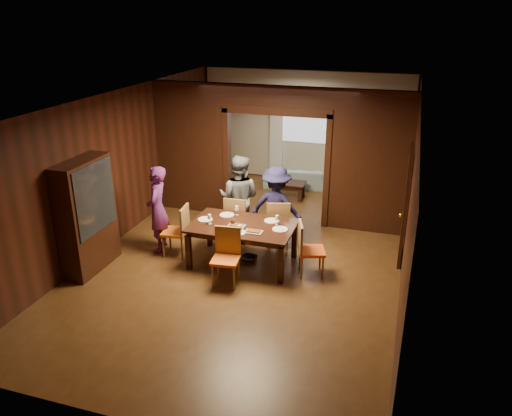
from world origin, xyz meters
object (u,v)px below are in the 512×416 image
(chair_left, at_px, (175,230))
(chair_near, at_px, (226,258))
(chair_right, at_px, (312,249))
(dining_table, at_px, (243,244))
(person_navy, at_px, (277,207))
(person_purple, at_px, (158,209))
(hutch, at_px, (87,216))
(person_grey, at_px, (239,198))
(coffee_table, at_px, (289,190))
(chair_far_l, at_px, (238,219))
(sofa, at_px, (297,177))
(chair_far_r, at_px, (278,223))

(chair_left, distance_m, chair_near, 1.50)
(chair_right, bearing_deg, dining_table, 70.22)
(person_navy, height_order, chair_right, person_navy)
(person_purple, xyz_separation_m, hutch, (-0.80, -1.01, 0.17))
(person_purple, height_order, person_navy, person_purple)
(person_grey, relative_size, coffee_table, 2.16)
(person_purple, height_order, chair_far_l, person_purple)
(person_grey, height_order, hutch, hutch)
(person_purple, distance_m, chair_right, 2.99)
(person_purple, bearing_deg, chair_left, 64.34)
(person_grey, bearing_deg, coffee_table, -100.01)
(person_navy, distance_m, chair_far_l, 0.82)
(coffee_table, bearing_deg, chair_right, -70.28)
(sofa, distance_m, dining_table, 4.39)
(dining_table, height_order, chair_left, chair_left)
(person_grey, height_order, coffee_table, person_grey)
(coffee_table, relative_size, chair_far_r, 0.82)
(chair_near, bearing_deg, chair_far_r, 68.22)
(sofa, height_order, coffee_table, sofa)
(chair_left, xyz_separation_m, chair_near, (1.29, -0.76, 0.00))
(person_purple, relative_size, person_grey, 0.96)
(person_purple, bearing_deg, chair_far_r, 98.28)
(person_purple, relative_size, chair_far_r, 1.71)
(dining_table, height_order, hutch, hutch)
(sofa, height_order, chair_far_r, chair_far_r)
(dining_table, bearing_deg, chair_left, -178.61)
(chair_right, distance_m, hutch, 3.91)
(dining_table, height_order, chair_right, chair_right)
(person_purple, relative_size, person_navy, 1.05)
(sofa, distance_m, hutch, 5.96)
(person_grey, bearing_deg, hutch, 41.89)
(chair_right, bearing_deg, chair_far_l, 44.04)
(person_purple, distance_m, coffee_table, 3.92)
(chair_far_r, bearing_deg, person_purple, 5.01)
(dining_table, relative_size, chair_near, 1.90)
(chair_far_l, height_order, chair_near, same)
(person_grey, distance_m, chair_far_l, 0.41)
(person_grey, bearing_deg, chair_far_l, 98.43)
(chair_right, bearing_deg, person_navy, 24.58)
(sofa, bearing_deg, person_grey, 75.15)
(coffee_table, bearing_deg, hutch, -118.98)
(sofa, bearing_deg, dining_table, 82.04)
(chair_right, relative_size, chair_far_l, 1.00)
(sofa, bearing_deg, person_purple, 60.68)
(person_grey, relative_size, chair_far_l, 1.78)
(chair_right, bearing_deg, hutch, 85.82)
(person_navy, xyz_separation_m, chair_near, (-0.40, -1.73, -0.31))
(person_purple, bearing_deg, person_grey, 113.20)
(chair_right, height_order, chair_far_l, same)
(chair_left, height_order, chair_right, same)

